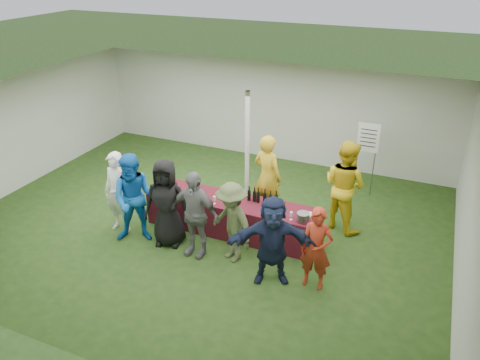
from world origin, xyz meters
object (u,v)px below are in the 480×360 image
at_px(customer_3, 194,214).
at_px(customer_5, 272,240).
at_px(serving_table, 231,216).
at_px(dump_bucket, 303,217).
at_px(customer_1, 135,199).
at_px(staff_back, 345,186).
at_px(customer_4, 232,223).
at_px(customer_2, 167,203).
at_px(wine_list_sign, 368,143).
at_px(staff_pourer, 267,177).
at_px(customer_0, 118,193).
at_px(customer_6, 316,249).

bearing_deg(customer_3, customer_5, -3.98).
relative_size(serving_table, dump_bucket, 14.90).
bearing_deg(customer_5, customer_1, 154.68).
height_order(staff_back, customer_4, staff_back).
xyz_separation_m(dump_bucket, customer_2, (-2.57, -0.65, 0.07)).
relative_size(dump_bucket, customer_1, 0.13).
bearing_deg(dump_bucket, customer_4, -151.05).
distance_m(staff_back, customer_4, 2.59).
bearing_deg(customer_4, customer_2, -151.38).
relative_size(staff_back, customer_5, 1.17).
relative_size(customer_1, customer_2, 1.04).
relative_size(customer_2, customer_4, 1.13).
bearing_deg(customer_5, serving_table, 116.10).
relative_size(serving_table, wine_list_sign, 2.00).
relative_size(staff_pourer, customer_3, 1.09).
relative_size(serving_table, customer_3, 2.05).
bearing_deg(customer_3, staff_back, 44.06).
bearing_deg(wine_list_sign, customer_4, -116.12).
xyz_separation_m(staff_pourer, customer_0, (-2.61, -1.75, -0.08)).
bearing_deg(customer_4, customer_5, 10.48).
xyz_separation_m(dump_bucket, customer_4, (-1.18, -0.65, -0.04)).
bearing_deg(customer_5, staff_pourer, 90.36).
bearing_deg(customer_2, dump_bucket, 0.90).
bearing_deg(customer_2, customer_3, -22.42).
bearing_deg(staff_back, wine_list_sign, -67.94).
xyz_separation_m(staff_back, customer_3, (-2.39, -2.08, -0.11)).
bearing_deg(staff_pourer, wine_list_sign, -114.56).
height_order(staff_pourer, customer_1, staff_pourer).
bearing_deg(customer_3, customer_4, 11.08).
xyz_separation_m(customer_1, customer_2, (0.63, 0.15, -0.03)).
relative_size(customer_2, customer_3, 1.03).
bearing_deg(staff_pourer, customer_6, 148.06).
height_order(dump_bucket, staff_pourer, staff_pourer).
relative_size(staff_pourer, customer_6, 1.24).
bearing_deg(customer_2, serving_table, 28.06).
height_order(customer_1, customer_4, customer_1).
bearing_deg(staff_back, customer_3, 67.98).
relative_size(customer_4, customer_6, 1.05).
height_order(customer_1, customer_2, customer_1).
relative_size(wine_list_sign, customer_4, 1.12).
bearing_deg(serving_table, staff_back, 28.20).
relative_size(customer_2, customer_5, 1.08).
bearing_deg(customer_3, customer_0, 178.84).
height_order(dump_bucket, wine_list_sign, wine_list_sign).
xyz_separation_m(staff_back, customer_6, (-0.01, -2.13, -0.21)).
bearing_deg(customer_2, customer_1, 179.93).
bearing_deg(customer_5, customer_0, 152.39).
xyz_separation_m(serving_table, customer_1, (-1.62, -1.01, 0.56)).
bearing_deg(customer_0, wine_list_sign, 42.85).
xyz_separation_m(customer_0, customer_3, (1.84, -0.13, -0.00)).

